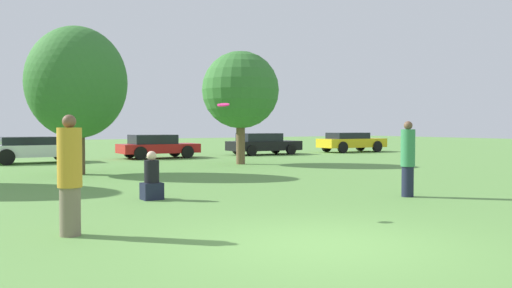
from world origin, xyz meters
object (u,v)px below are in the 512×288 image
bystander_sitting (152,180)px  person_thrower (70,175)px  tree_2 (241,90)px  parked_car_red (157,146)px  parked_car_white (33,149)px  frisbee (223,105)px  parked_car_black (263,144)px  parked_car_yellow (351,141)px  tree_1 (77,83)px  person_catcher (408,159)px

bystander_sitting → person_thrower: bearing=-129.2°
tree_2 → parked_car_red: (-1.49, 6.09, -2.63)m
person_thrower → parked_car_white: (2.77, 17.87, -0.30)m
frisbee → parked_car_black: 21.91m
parked_car_yellow → bystander_sitting: bearing=-140.6°
frisbee → parked_car_black: (12.64, 17.83, -1.48)m
tree_1 → parked_car_red: 9.86m
person_thrower → parked_car_red: person_thrower is taller
frisbee → parked_car_white: 17.59m
tree_2 → person_thrower: bearing=-130.7°
frisbee → tree_1: (-0.02, 10.50, 1.08)m
person_thrower → parked_car_white: bearing=78.4°
bystander_sitting → tree_1: size_ratio=0.22×
bystander_sitting → tree_2: size_ratio=0.23×
bystander_sitting → parked_car_black: 19.73m
parked_car_yellow → parked_car_white: bearing=-177.6°
tree_1 → tree_2: bearing=9.8°
parked_car_white → bystander_sitting: bearing=-87.5°
parked_car_white → tree_1: bearing=-85.8°
parked_car_black → parked_car_yellow: bearing=-1.1°
person_catcher → tree_2: 12.21m
bystander_sitting → tree_1: 8.06m
person_catcher → parked_car_red: size_ratio=0.44×
person_catcher → parked_car_black: person_catcher is taller
parked_car_white → person_thrower: bearing=-96.0°
person_thrower → bystander_sitting: person_thrower is taller
tree_1 → bystander_sitting: bearing=-92.0°
frisbee → parked_car_black: bearing=54.7°
parked_car_white → parked_car_black: bearing=4.2°
tree_2 → parked_car_red: bearing=103.7°
tree_2 → parked_car_white: tree_2 is taller
person_thrower → parked_car_white: person_thrower is taller
frisbee → parked_car_white: size_ratio=0.06×
parked_car_white → parked_car_yellow: (19.38, -0.15, 0.02)m
parked_car_white → parked_car_yellow: bearing=2.4°
frisbee → bystander_sitting: 3.38m
tree_1 → parked_car_white: (-0.17, 7.03, -2.55)m
bystander_sitting → parked_car_red: parked_car_red is taller
parked_car_yellow → parked_car_black: bearing=178.9°
person_catcher → parked_car_black: size_ratio=0.42×
parked_car_white → parked_car_yellow: 19.38m
tree_1 → parked_car_white: bearing=91.4°
frisbee → parked_car_red: bearing=71.5°
person_catcher → tree_2: bearing=-104.0°
person_thrower → bystander_sitting: size_ratio=1.68×
tree_2 → parked_car_white: 9.93m
tree_2 → parked_car_white: (-7.67, 5.73, -2.63)m
person_thrower → parked_car_black: person_thrower is taller
person_thrower → frisbee: size_ratio=7.98×
person_catcher → tree_2: (2.33, 11.75, 2.37)m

